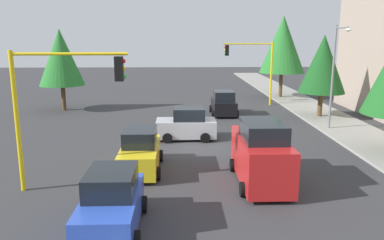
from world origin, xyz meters
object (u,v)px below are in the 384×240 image
Objects in this scene: tree_roadside_mid at (323,64)px; car_blue at (111,203)px; traffic_signal_near_right at (60,93)px; street_lamp_curbside at (336,66)px; tree_opposite_side at (61,57)px; traffic_signal_far_left at (252,61)px; delivery_van_red at (261,155)px; car_black at (224,104)px; tree_roadside_far at (283,44)px; car_yellow at (140,152)px; car_silver at (187,125)px.

tree_roadside_mid is 22.14m from car_blue.
traffic_signal_near_right is 17.74m from street_lamp_curbside.
tree_opposite_side is 23.06m from car_blue.
delivery_van_red is (19.50, -3.22, -2.79)m from traffic_signal_far_left.
car_black is (-15.45, 8.31, -3.16)m from traffic_signal_near_right.
car_blue is at bearing -37.28° from tree_roadside_mid.
delivery_van_red is at bearing -16.60° from tree_roadside_far.
tree_opposite_side is 0.83× the size of tree_roadside_far.
car_yellow is at bearing -22.71° from car_black.
car_black is at bearing 179.59° from delivery_van_red.
street_lamp_curbside reaches higher than traffic_signal_near_right.
delivery_van_red is 14.96m from car_black.
traffic_signal_far_left is 25.28m from car_blue.
delivery_van_red is 5.70m from car_yellow.
car_yellow is 14.20m from car_black.
tree_roadside_far reaches higher than traffic_signal_near_right.
car_blue is (3.42, 2.45, -3.16)m from traffic_signal_near_right.
traffic_signal_far_left is at bearing 145.65° from car_black.
car_blue is (27.42, -12.76, -4.58)m from tree_roadside_far.
traffic_signal_near_right is at bearing -57.19° from street_lamp_curbside.
car_blue is 1.13× the size of car_black.
street_lamp_curbside is at bearing 136.28° from car_blue.
car_silver is (1.61, -9.75, -3.45)m from street_lamp_curbside.
car_silver is at bearing -27.56° from traffic_signal_far_left.
tree_roadside_far reaches higher than tree_roadside_mid.
traffic_signal_far_left is 0.82× the size of street_lamp_curbside.
car_black is at bearing 157.29° from car_yellow.
car_black is at bearing 162.75° from car_blue.
car_black is at bearing -38.90° from tree_roadside_far.
car_yellow is (15.65, 8.12, -3.64)m from tree_opposite_side.
car_black is (-5.84, -6.60, -3.45)m from street_lamp_curbside.
traffic_signal_near_right is at bearing -48.29° from tree_roadside_mid.
tree_roadside_mid is 15.72m from delivery_van_red.
tree_opposite_side is at bearing -112.55° from street_lamp_curbside.
car_silver is 0.90× the size of car_blue.
tree_roadside_far is (-14.39, 0.30, 1.13)m from street_lamp_curbside.
traffic_signal_near_right is 28.45m from tree_roadside_far.
car_black is (2.55, 13.60, -3.64)m from tree_opposite_side.
car_yellow is at bearing 176.25° from car_blue.
street_lamp_curbside is at bearing -10.33° from tree_roadside_mid.
car_yellow is at bearing -25.95° from traffic_signal_far_left.
traffic_signal_near_right is 1.56× the size of car_silver.
tree_opposite_side reaches higher than traffic_signal_far_left.
delivery_van_red is at bearing -29.07° from tree_roadside_mid.
delivery_van_red is 6.97m from car_blue.
street_lamp_curbside is 0.84× the size of tree_roadside_far.
street_lamp_curbside is 1.09× the size of tree_roadside_mid.
delivery_van_red is at bearing 70.98° from car_yellow.
tree_roadside_mid is at bearing 79.22° from tree_opposite_side.
tree_roadside_mid is at bearing 169.67° from street_lamp_curbside.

